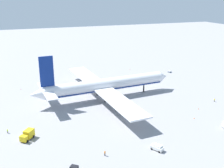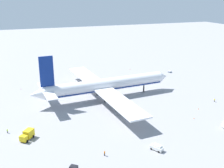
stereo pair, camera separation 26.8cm
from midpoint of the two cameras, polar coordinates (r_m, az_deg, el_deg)
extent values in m
plane|color=gray|center=(131.27, -1.10, -2.87)|extent=(600.00, 600.00, 0.00)
cylinder|color=white|center=(129.02, -1.12, -0.13)|extent=(59.63, 9.84, 6.01)
cone|color=white|center=(144.09, 10.69, 1.53)|extent=(5.18, 6.19, 5.89)
cone|color=white|center=(120.72, -15.54, -2.15)|extent=(6.37, 6.09, 5.71)
cube|color=navy|center=(118.56, -13.55, 2.57)|extent=(6.02, 0.89, 13.33)
cube|color=white|center=(127.13, -14.08, -0.41)|extent=(5.13, 11.65, 0.36)
cube|color=white|center=(114.87, -12.84, -2.34)|extent=(5.13, 11.65, 0.36)
cube|color=white|center=(146.77, -5.38, 1.72)|extent=(11.27, 35.95, 0.70)
cylinder|color=slate|center=(142.95, -4.28, 0.36)|extent=(5.10, 4.07, 3.77)
cube|color=white|center=(110.49, 1.72, -3.88)|extent=(11.27, 35.95, 0.70)
cylinder|color=slate|center=(116.09, 1.00, -3.82)|extent=(5.15, 3.65, 3.34)
cylinder|color=black|center=(139.62, 6.75, -0.89)|extent=(0.70, 0.70, 3.61)
cylinder|color=black|center=(133.93, -3.12, -1.63)|extent=(0.70, 0.70, 3.61)
cylinder|color=black|center=(125.24, -1.45, -3.06)|extent=(0.70, 0.70, 3.61)
cube|color=navy|center=(129.56, -1.12, -0.82)|extent=(57.24, 9.38, 0.50)
cube|color=black|center=(79.42, -7.79, -16.83)|extent=(1.43, 1.18, 0.87)
cylinder|color=black|center=(111.44, 22.55, -8.13)|extent=(0.95, 0.55, 0.90)
cube|color=yellow|center=(97.54, -18.05, -10.83)|extent=(2.95, 2.84, 1.93)
cube|color=yellow|center=(99.42, -17.04, -9.88)|extent=(4.08, 4.21, 2.72)
cube|color=black|center=(96.91, -18.28, -10.72)|extent=(1.64, 1.38, 0.85)
cylinder|color=black|center=(97.43, -17.34, -11.43)|extent=(0.80, 0.88, 0.90)
cylinder|color=black|center=(98.79, -18.52, -11.12)|extent=(0.80, 0.88, 0.90)
cylinder|color=black|center=(99.90, -16.15, -10.53)|extent=(0.80, 0.88, 0.90)
cylinder|color=black|center=(101.22, -17.31, -10.25)|extent=(0.80, 0.88, 0.90)
cube|color=white|center=(90.07, 9.46, -13.09)|extent=(3.65, 4.60, 1.10)
cube|color=white|center=(89.55, 9.60, -12.68)|extent=(2.76, 3.17, 0.55)
cylinder|color=black|center=(90.28, 8.35, -13.36)|extent=(0.50, 0.67, 0.64)
cylinder|color=black|center=(91.64, 8.99, -12.87)|extent=(0.50, 0.67, 0.64)
cylinder|color=black|center=(89.08, 9.90, -13.92)|extent=(0.50, 0.67, 0.64)
cylinder|color=black|center=(90.46, 10.53, -13.42)|extent=(0.50, 0.67, 0.64)
cube|color=#26598C|center=(177.38, 12.11, 2.48)|extent=(2.09, 2.61, 0.15)
cylinder|color=#333338|center=(176.56, 12.47, 2.38)|extent=(0.28, 0.59, 0.08)
cube|color=silver|center=(177.24, 12.12, 2.65)|extent=(1.83, 2.22, 0.90)
cylinder|color=black|center=(177.45, 12.46, 2.44)|extent=(0.25, 0.42, 0.40)
cylinder|color=black|center=(176.37, 12.19, 2.36)|extent=(0.25, 0.42, 0.40)
cylinder|color=black|center=(178.44, 12.03, 2.56)|extent=(0.25, 0.42, 0.40)
cylinder|color=black|center=(177.37, 11.75, 2.48)|extent=(0.25, 0.42, 0.40)
cylinder|color=#3F3F47|center=(105.82, -21.07, -9.41)|extent=(0.44, 0.44, 0.79)
cylinder|color=#B2F219|center=(105.51, -21.12, -9.07)|extent=(0.54, 0.54, 0.60)
sphere|color=beige|center=(105.33, -21.14, -8.88)|extent=(0.22, 0.22, 0.22)
cylinder|color=#3F3F47|center=(134.77, 20.81, -3.36)|extent=(0.45, 0.45, 0.80)
cylinder|color=yellow|center=(134.53, 20.84, -3.08)|extent=(0.56, 0.56, 0.60)
sphere|color=tan|center=(134.39, 20.86, -2.92)|extent=(0.22, 0.22, 0.22)
cylinder|color=black|center=(86.46, -1.49, -14.61)|extent=(0.45, 0.45, 0.87)
cylinder|color=orange|center=(86.05, -1.49, -14.19)|extent=(0.56, 0.56, 0.65)
sphere|color=tan|center=(85.81, -1.50, -13.94)|extent=(0.24, 0.24, 0.24)
cone|color=orange|center=(123.95, 17.83, -4.98)|extent=(0.36, 0.36, 0.55)
cone|color=orange|center=(114.31, 16.97, -6.90)|extent=(0.36, 0.36, 0.55)
cone|color=orange|center=(164.45, -12.92, 1.18)|extent=(0.36, 0.36, 0.55)
cone|color=orange|center=(180.82, 3.87, 3.16)|extent=(0.36, 0.36, 0.55)
cone|color=orange|center=(150.11, -18.59, -0.99)|extent=(0.36, 0.36, 0.55)
camera|label=1|loc=(0.13, -89.94, 0.02)|focal=43.42mm
camera|label=2|loc=(0.13, 90.06, -0.02)|focal=43.42mm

